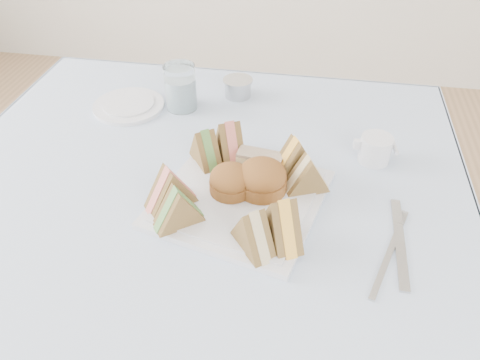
% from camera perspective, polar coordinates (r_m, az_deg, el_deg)
% --- Properties ---
extents(table, '(0.90, 0.90, 0.74)m').
position_cam_1_polar(table, '(1.15, -4.36, -16.03)').
color(table, brown).
rests_on(table, floor).
extents(tablecloth, '(1.02, 1.02, 0.01)m').
position_cam_1_polar(tablecloth, '(0.87, -5.55, -1.96)').
color(tablecloth, '#ABBCDE').
rests_on(tablecloth, table).
extents(serving_plate, '(0.34, 0.34, 0.01)m').
position_cam_1_polar(serving_plate, '(0.85, 0.00, -2.30)').
color(serving_plate, silver).
rests_on(serving_plate, tablecloth).
extents(sandwich_fl_a, '(0.10, 0.09, 0.08)m').
position_cam_1_polar(sandwich_fl_a, '(0.81, -8.53, -0.80)').
color(sandwich_fl_a, olive).
rests_on(sandwich_fl_a, serving_plate).
extents(sandwich_fl_b, '(0.09, 0.08, 0.08)m').
position_cam_1_polar(sandwich_fl_b, '(0.77, -7.58, -3.14)').
color(sandwich_fl_b, olive).
rests_on(sandwich_fl_b, serving_plate).
extents(sandwich_fr_a, '(0.08, 0.10, 0.08)m').
position_cam_1_polar(sandwich_fr_a, '(0.74, 5.16, -4.80)').
color(sandwich_fr_a, olive).
rests_on(sandwich_fr_a, serving_plate).
extents(sandwich_fr_b, '(0.08, 0.09, 0.08)m').
position_cam_1_polar(sandwich_fr_b, '(0.73, 1.61, -6.02)').
color(sandwich_fr_b, olive).
rests_on(sandwich_fr_b, serving_plate).
extents(sandwich_bl_a, '(0.08, 0.09, 0.07)m').
position_cam_1_polar(sandwich_bl_a, '(0.90, -4.25, 4.10)').
color(sandwich_bl_a, olive).
rests_on(sandwich_bl_a, serving_plate).
extents(sandwich_bl_b, '(0.08, 0.10, 0.08)m').
position_cam_1_polar(sandwich_bl_b, '(0.91, -1.29, 4.95)').
color(sandwich_bl_b, olive).
rests_on(sandwich_bl_b, serving_plate).
extents(sandwich_br_a, '(0.09, 0.07, 0.07)m').
position_cam_1_polar(sandwich_br_a, '(0.84, 8.20, 0.82)').
color(sandwich_br_a, olive).
rests_on(sandwich_br_a, serving_plate).
extents(sandwich_br_b, '(0.10, 0.08, 0.08)m').
position_cam_1_polar(sandwich_br_b, '(0.88, 6.71, 2.89)').
color(sandwich_br_b, olive).
rests_on(sandwich_br_b, serving_plate).
extents(scone_left, '(0.09, 0.09, 0.05)m').
position_cam_1_polar(scone_left, '(0.84, -1.11, -0.07)').
color(scone_left, brown).
rests_on(scone_left, serving_plate).
extents(scone_right, '(0.09, 0.09, 0.06)m').
position_cam_1_polar(scone_right, '(0.84, 2.69, 0.24)').
color(scone_right, brown).
rests_on(scone_right, serving_plate).
extents(pastry_slice, '(0.09, 0.05, 0.04)m').
position_cam_1_polar(pastry_slice, '(0.89, 2.48, 2.21)').
color(pastry_slice, beige).
rests_on(pastry_slice, serving_plate).
extents(side_plate, '(0.20, 0.20, 0.01)m').
position_cam_1_polar(side_plate, '(1.15, -13.41, 8.79)').
color(side_plate, silver).
rests_on(side_plate, tablecloth).
extents(water_glass, '(0.07, 0.07, 0.11)m').
position_cam_1_polar(water_glass, '(1.10, -7.26, 11.15)').
color(water_glass, white).
rests_on(water_glass, tablecloth).
extents(tea_strainer, '(0.09, 0.09, 0.04)m').
position_cam_1_polar(tea_strainer, '(1.16, -0.25, 11.10)').
color(tea_strainer, '#B3B3B3').
rests_on(tea_strainer, tablecloth).
extents(knife, '(0.02, 0.21, 0.00)m').
position_cam_1_polar(knife, '(0.82, 18.88, -7.14)').
color(knife, '#B3B3B3').
rests_on(knife, tablecloth).
extents(fork, '(0.07, 0.17, 0.00)m').
position_cam_1_polar(fork, '(0.79, 17.48, -9.21)').
color(fork, '#B3B3B3').
rests_on(fork, tablecloth).
extents(creamer_jug, '(0.07, 0.07, 0.06)m').
position_cam_1_polar(creamer_jug, '(0.97, 16.17, 3.63)').
color(creamer_jug, silver).
rests_on(creamer_jug, tablecloth).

